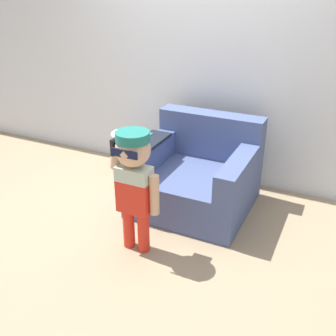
# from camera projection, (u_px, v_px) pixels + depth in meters

# --- Properties ---
(ground_plane) EXTENTS (10.00, 10.00, 0.00)m
(ground_plane) POSITION_uv_depth(u_px,v_px,m) (168.00, 204.00, 3.89)
(ground_plane) COLOR #998466
(wall_back) EXTENTS (10.00, 0.05, 2.60)m
(wall_back) POSITION_uv_depth(u_px,v_px,m) (203.00, 57.00, 3.99)
(wall_back) COLOR silver
(wall_back) RESTS_ON ground_plane
(armchair) EXTENTS (1.07, 1.01, 0.83)m
(armchair) POSITION_uv_depth(u_px,v_px,m) (197.00, 175.00, 3.79)
(armchair) COLOR #475684
(armchair) RESTS_ON ground_plane
(person_child) EXTENTS (0.42, 0.31, 1.02)m
(person_child) POSITION_uv_depth(u_px,v_px,m) (134.00, 174.00, 2.97)
(person_child) COLOR red
(person_child) RESTS_ON ground_plane
(side_table) EXTENTS (0.37, 0.37, 0.54)m
(side_table) POSITION_uv_depth(u_px,v_px,m) (129.00, 152.00, 4.24)
(side_table) COLOR white
(side_table) RESTS_ON ground_plane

